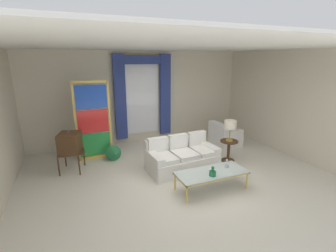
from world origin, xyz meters
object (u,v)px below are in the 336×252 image
object	(u,v)px
bottle_crystal_tall	(213,173)
round_side_table	(229,149)
couch_white_long	(181,157)
stained_glass_divider	(93,123)
coffee_table	(212,173)
table_lamp_brass	(230,125)
peacock_figurine	(114,154)
armchair_white	(224,137)
vintage_tv	(70,143)
bottle_blue_decanter	(227,165)

from	to	relation	value
bottle_crystal_tall	round_side_table	size ratio (longest dim) A/B	0.36
couch_white_long	bottle_crystal_tall	distance (m)	1.39
stained_glass_divider	bottle_crystal_tall	bearing A→B (deg)	-54.68
bottle_crystal_tall	stained_glass_divider	bearing A→B (deg)	125.32
coffee_table	table_lamp_brass	size ratio (longest dim) A/B	2.71
peacock_figurine	table_lamp_brass	bearing A→B (deg)	-22.41
armchair_white	round_side_table	bearing A→B (deg)	-119.73
peacock_figurine	bottle_crystal_tall	bearing A→B (deg)	-57.39
vintage_tv	round_side_table	size ratio (longest dim) A/B	2.26
bottle_blue_decanter	round_side_table	size ratio (longest dim) A/B	0.33
peacock_figurine	table_lamp_brass	world-z (taller)	table_lamp_brass
couch_white_long	coffee_table	distance (m)	1.23
couch_white_long	vintage_tv	size ratio (longest dim) A/B	1.34
armchair_white	peacock_figurine	size ratio (longest dim) A/B	1.46
table_lamp_brass	peacock_figurine	bearing A→B (deg)	157.59
couch_white_long	bottle_crystal_tall	size ratio (longest dim) A/B	8.49
stained_glass_divider	coffee_table	bearing A→B (deg)	-51.95
couch_white_long	armchair_white	distance (m)	2.24
table_lamp_brass	stained_glass_divider	bearing A→B (deg)	154.70
bottle_blue_decanter	peacock_figurine	distance (m)	3.08
vintage_tv	round_side_table	xyz separation A→B (m)	(4.01, -1.04, -0.37)
bottle_crystal_tall	bottle_blue_decanter	bearing A→B (deg)	23.78
stained_glass_divider	round_side_table	size ratio (longest dim) A/B	3.70
couch_white_long	stained_glass_divider	bearing A→B (deg)	143.14
bottle_crystal_tall	table_lamp_brass	xyz separation A→B (m)	(1.34, 1.26, 0.55)
vintage_tv	coffee_table	bearing A→B (deg)	-37.94
peacock_figurine	round_side_table	xyz separation A→B (m)	(2.92, -1.20, 0.14)
coffee_table	vintage_tv	world-z (taller)	vintage_tv
bottle_crystal_tall	stained_glass_divider	world-z (taller)	stained_glass_divider
couch_white_long	peacock_figurine	bearing A→B (deg)	144.45
vintage_tv	round_side_table	distance (m)	4.16
couch_white_long	bottle_blue_decanter	size ratio (longest dim) A/B	9.22
peacock_figurine	round_side_table	distance (m)	3.16
bottle_crystal_tall	table_lamp_brass	distance (m)	1.92
couch_white_long	armchair_white	bearing A→B (deg)	25.68
bottle_crystal_tall	vintage_tv	xyz separation A→B (m)	(-2.67, 2.31, 0.25)
armchair_white	stained_glass_divider	bearing A→B (deg)	172.81
bottle_blue_decanter	round_side_table	world-z (taller)	bottle_blue_decanter
stained_glass_divider	peacock_figurine	bearing A→B (deg)	-41.06
peacock_figurine	table_lamp_brass	xyz separation A→B (m)	(2.92, -1.20, 0.81)
vintage_tv	stained_glass_divider	xyz separation A→B (m)	(0.65, 0.55, 0.33)
bottle_blue_decanter	bottle_crystal_tall	xyz separation A→B (m)	(-0.52, -0.23, 0.00)
bottle_blue_decanter	coffee_table	bearing A→B (deg)	-171.40
bottle_blue_decanter	bottle_crystal_tall	distance (m)	0.56
armchair_white	table_lamp_brass	xyz separation A→B (m)	(-0.62, -1.09, 0.74)
peacock_figurine	round_side_table	world-z (taller)	round_side_table
stained_glass_divider	peacock_figurine	size ratio (longest dim) A/B	3.67
bottle_blue_decanter	stained_glass_divider	distance (m)	3.70
table_lamp_brass	armchair_white	bearing A→B (deg)	60.27
bottle_crystal_tall	peacock_figurine	distance (m)	2.94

